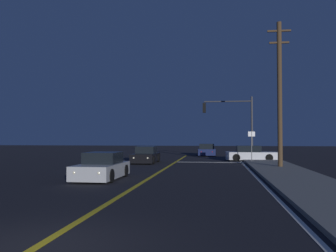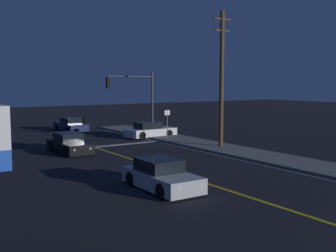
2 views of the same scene
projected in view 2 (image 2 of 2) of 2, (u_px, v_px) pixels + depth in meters
name	position (u px, v px, depth m)	size (l,w,h in m)	color
sidewalk_right	(279.00, 159.00, 24.88)	(3.20, 45.82, 0.15)	slate
lane_line_center	(181.00, 175.00, 20.86)	(0.20, 43.27, 0.01)	gold
lane_line_edge_right	(257.00, 164.00, 23.87)	(0.16, 43.27, 0.01)	silver
stop_bar	(128.00, 144.00, 31.73)	(5.72, 0.50, 0.01)	silver
car_side_waiting_navy	(71.00, 125.00, 40.36)	(2.12, 4.63, 1.34)	navy
car_following_oncoming_silver	(161.00, 176.00, 18.19)	(1.96, 4.29, 1.34)	#B2B5BA
car_far_approaching_black	(69.00, 144.00, 27.79)	(1.89, 4.57, 1.34)	black
car_lead_oncoming_white	(150.00, 131.00, 35.73)	(4.59, 1.96, 1.34)	silver
traffic_signal_near_right	(136.00, 94.00, 34.37)	(4.43, 0.28, 5.69)	#38383D
utility_pole_right	(222.00, 78.00, 29.27)	(1.55, 0.32, 9.86)	#4C3823
street_sign_corner	(167.00, 120.00, 32.99)	(0.56, 0.10, 2.60)	slate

